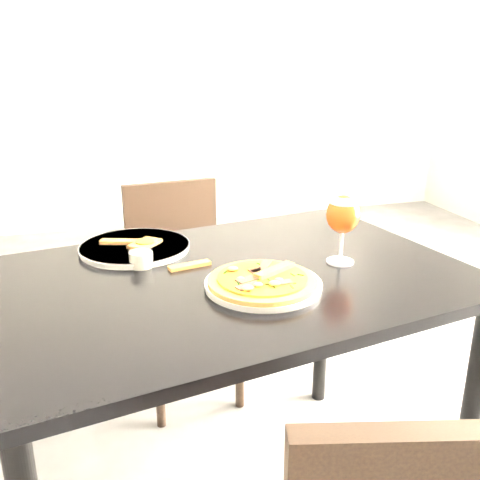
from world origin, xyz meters
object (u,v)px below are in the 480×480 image
object	(u,v)px
dining_table	(230,306)
beer_glass	(343,215)
pizza	(263,280)
chair_far	(181,282)

from	to	relation	value
dining_table	beer_glass	size ratio (longest dim) A/B	7.15
pizza	beer_glass	distance (m)	0.30
chair_far	pizza	distance (m)	0.84
chair_far	pizza	bearing A→B (deg)	-91.17
dining_table	chair_far	distance (m)	0.69
chair_far	beer_glass	bearing A→B (deg)	-70.32
chair_far	beer_glass	xyz separation A→B (m)	(0.32, -0.66, 0.43)
pizza	dining_table	bearing A→B (deg)	115.29
chair_far	pizza	size ratio (longest dim) A/B	3.18
dining_table	beer_glass	world-z (taller)	beer_glass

